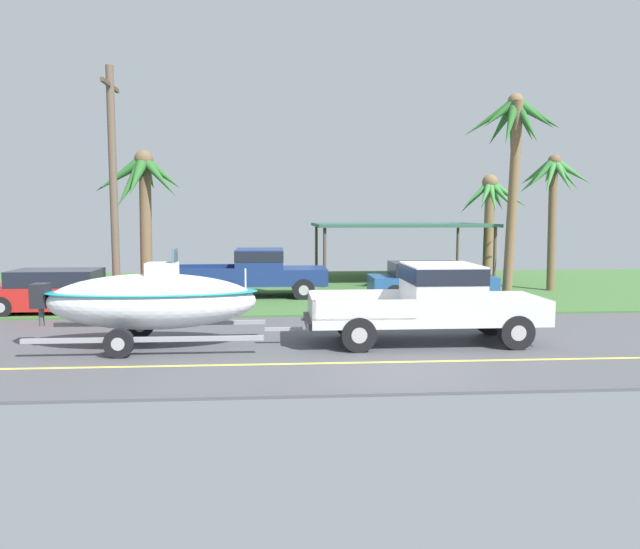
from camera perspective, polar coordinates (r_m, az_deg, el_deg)
name	(u,v)px	position (r m, az deg, el deg)	size (l,w,h in m)	color
ground	(350,297)	(22.92, 2.87, -2.12)	(36.00, 22.00, 0.11)	#4C4C51
pickup_truck_towing	(440,299)	(14.91, 11.22, -2.32)	(5.82, 2.01, 1.91)	silver
boat_on_trailer	(151,301)	(14.67, -15.60, -2.40)	(6.22, 2.33, 2.32)	gray
parked_pickup_background	(259,270)	(22.55, -5.78, 0.38)	(5.97, 2.12, 1.83)	navy
parked_sedan_near	(430,281)	(22.38, 10.32, -0.63)	(4.48, 1.87, 1.38)	#234C89
parked_sedan_far	(62,292)	(20.64, -23.11, -1.53)	(4.64, 1.83, 1.38)	#B21E19
carport_awning	(398,226)	(28.30, 7.40, 4.59)	(7.77, 5.81, 2.69)	#4C4238
palm_tree_near_left	(491,204)	(28.79, 15.82, 6.40)	(3.31, 3.36, 4.91)	brown
palm_tree_near_right	(515,138)	(22.60, 17.93, 12.16)	(3.57, 3.00, 7.27)	brown
palm_tree_mid	(551,184)	(26.05, 20.97, 7.94)	(2.90, 2.81, 5.47)	brown
palm_tree_far_left	(142,190)	(20.89, -16.40, 7.66)	(3.04, 2.69, 5.22)	brown
utility_pole	(113,187)	(19.95, -18.90, 7.84)	(0.24, 1.80, 7.61)	brown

